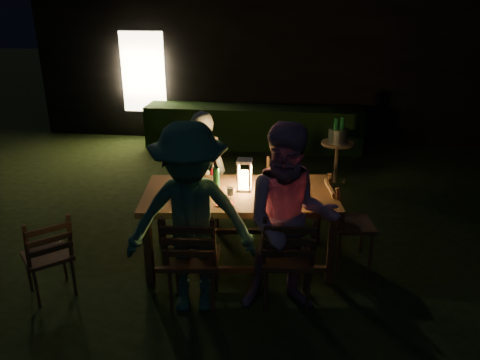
# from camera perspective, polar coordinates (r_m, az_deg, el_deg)

# --- Properties ---
(garden_envelope) EXTENTS (40.00, 40.00, 3.20)m
(garden_envelope) POSITION_cam_1_polar(r_m,az_deg,el_deg) (11.35, 5.46, 15.31)
(garden_envelope) COLOR black
(garden_envelope) RESTS_ON ground
(dining_table) EXTENTS (2.17, 1.29, 0.86)m
(dining_table) POSITION_cam_1_polar(r_m,az_deg,el_deg) (5.06, -0.03, -2.34)
(dining_table) COLOR #52361B
(dining_table) RESTS_ON ground
(chair_near_left) EXTENTS (0.52, 0.56, 1.08)m
(chair_near_left) POSITION_cam_1_polar(r_m,az_deg,el_deg) (4.61, -5.68, -11.35)
(chair_near_left) COLOR #52361B
(chair_near_left) RESTS_ON ground
(chair_near_right) EXTENTS (0.50, 0.54, 1.08)m
(chair_near_right) POSITION_cam_1_polar(r_m,az_deg,el_deg) (4.62, 5.73, -11.32)
(chair_near_right) COLOR #52361B
(chair_near_right) RESTS_ON ground
(chair_far_left) EXTENTS (0.51, 0.53, 0.96)m
(chair_far_left) POSITION_cam_1_polar(r_m,az_deg,el_deg) (5.97, -4.43, -3.56)
(chair_far_left) COLOR #52361B
(chair_far_left) RESTS_ON ground
(chair_far_right) EXTENTS (0.46, 0.49, 0.95)m
(chair_far_right) POSITION_cam_1_polar(r_m,az_deg,el_deg) (5.99, 5.20, -3.53)
(chair_far_right) COLOR #52361B
(chair_far_right) RESTS_ON ground
(chair_end) EXTENTS (0.55, 0.52, 1.02)m
(chair_end) POSITION_cam_1_polar(r_m,az_deg,el_deg) (5.41, 13.19, -6.71)
(chair_end) COLOR #52361B
(chair_end) RESTS_ON ground
(chair_spare) EXTENTS (0.62, 0.63, 0.96)m
(chair_spare) POSITION_cam_1_polar(r_m,az_deg,el_deg) (5.09, -22.11, -10.06)
(chair_spare) COLOR #52361B
(chair_spare) RESTS_ON ground
(person_house_side) EXTENTS (0.61, 0.44, 1.55)m
(person_house_side) POSITION_cam_1_polar(r_m,az_deg,el_deg) (5.83, -4.53, 0.99)
(person_house_side) COLOR beige
(person_house_side) RESTS_ON ground
(person_opp_right) EXTENTS (0.98, 0.81, 1.83)m
(person_opp_right) POSITION_cam_1_polar(r_m,az_deg,el_deg) (4.28, 6.11, -5.02)
(person_opp_right) COLOR #CD8CA8
(person_opp_right) RESTS_ON ground
(person_opp_left) EXTENTS (1.27, 0.84, 1.85)m
(person_opp_left) POSITION_cam_1_polar(r_m,az_deg,el_deg) (4.27, -6.02, -4.99)
(person_opp_left) COLOR #366C4F
(person_opp_left) RESTS_ON ground
(lantern) EXTENTS (0.16, 0.16, 0.35)m
(lantern) POSITION_cam_1_polar(r_m,az_deg,el_deg) (5.01, 0.53, 0.42)
(lantern) COLOR white
(lantern) RESTS_ON dining_table
(plate_far_left) EXTENTS (0.25, 0.25, 0.01)m
(plate_far_left) POSITION_cam_1_polar(r_m,az_deg,el_deg) (5.25, -6.07, -0.45)
(plate_far_left) COLOR white
(plate_far_left) RESTS_ON dining_table
(plate_near_left) EXTENTS (0.25, 0.25, 0.01)m
(plate_near_left) POSITION_cam_1_polar(r_m,az_deg,el_deg) (4.84, -6.54, -2.42)
(plate_near_left) COLOR white
(plate_near_left) RESTS_ON dining_table
(plate_far_right) EXTENTS (0.25, 0.25, 0.01)m
(plate_far_right) POSITION_cam_1_polar(r_m,az_deg,el_deg) (5.24, 4.87, -0.42)
(plate_far_right) COLOR white
(plate_far_right) RESTS_ON dining_table
(plate_near_right) EXTENTS (0.25, 0.25, 0.01)m
(plate_near_right) POSITION_cam_1_polar(r_m,az_deg,el_deg) (4.84, 5.33, -2.38)
(plate_near_right) COLOR white
(plate_near_right) RESTS_ON dining_table
(wineglass_a) EXTENTS (0.06, 0.06, 0.18)m
(wineglass_a) POSITION_cam_1_polar(r_m,az_deg,el_deg) (5.25, -3.33, 0.62)
(wineglass_a) COLOR #59070F
(wineglass_a) RESTS_ON dining_table
(wineglass_b) EXTENTS (0.06, 0.06, 0.18)m
(wineglass_b) POSITION_cam_1_polar(r_m,az_deg,el_deg) (4.92, -8.43, -1.08)
(wineglass_b) COLOR #59070F
(wineglass_b) RESTS_ON dining_table
(wineglass_c) EXTENTS (0.06, 0.06, 0.18)m
(wineglass_c) POSITION_cam_1_polar(r_m,az_deg,el_deg) (4.74, 3.62, -1.80)
(wineglass_c) COLOR #59070F
(wineglass_c) RESTS_ON dining_table
(wineglass_d) EXTENTS (0.06, 0.06, 0.18)m
(wineglass_d) POSITION_cam_1_polar(r_m,az_deg,el_deg) (5.20, 6.81, 0.25)
(wineglass_d) COLOR #59070F
(wineglass_d) RESTS_ON dining_table
(wineglass_e) EXTENTS (0.06, 0.06, 0.18)m
(wineglass_e) POSITION_cam_1_polar(r_m,az_deg,el_deg) (4.71, -1.22, -1.92)
(wineglass_e) COLOR silver
(wineglass_e) RESTS_ON dining_table
(bottle_table) EXTENTS (0.07, 0.07, 0.28)m
(bottle_table) POSITION_cam_1_polar(r_m,az_deg,el_deg) (4.97, -2.91, 0.01)
(bottle_table) COLOR #0F471E
(bottle_table) RESTS_ON dining_table
(napkin_left) EXTENTS (0.18, 0.14, 0.01)m
(napkin_left) POSITION_cam_1_polar(r_m,az_deg,el_deg) (4.73, -1.82, -2.93)
(napkin_left) COLOR red
(napkin_left) RESTS_ON dining_table
(napkin_right) EXTENTS (0.18, 0.14, 0.01)m
(napkin_right) POSITION_cam_1_polar(r_m,az_deg,el_deg) (4.78, 6.61, -2.78)
(napkin_right) COLOR red
(napkin_right) RESTS_ON dining_table
(phone) EXTENTS (0.14, 0.07, 0.01)m
(phone) POSITION_cam_1_polar(r_m,az_deg,el_deg) (4.78, -7.46, -2.85)
(phone) COLOR black
(phone) RESTS_ON dining_table
(side_table) EXTENTS (0.50, 0.50, 0.68)m
(side_table) POSITION_cam_1_polar(r_m,az_deg,el_deg) (7.51, 11.76, 3.95)
(side_table) COLOR olive
(side_table) RESTS_ON ground
(ice_bucket) EXTENTS (0.30, 0.30, 0.22)m
(ice_bucket) POSITION_cam_1_polar(r_m,az_deg,el_deg) (7.46, 11.87, 5.34)
(ice_bucket) COLOR #A5A8AD
(ice_bucket) RESTS_ON side_table
(bottle_bucket_a) EXTENTS (0.07, 0.07, 0.32)m
(bottle_bucket_a) POSITION_cam_1_polar(r_m,az_deg,el_deg) (7.40, 11.54, 5.64)
(bottle_bucket_a) COLOR #0F471E
(bottle_bucket_a) RESTS_ON side_table
(bottle_bucket_b) EXTENTS (0.07, 0.07, 0.32)m
(bottle_bucket_b) POSITION_cam_1_polar(r_m,az_deg,el_deg) (7.49, 12.26, 5.77)
(bottle_bucket_b) COLOR #0F471E
(bottle_bucket_b) RESTS_ON side_table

